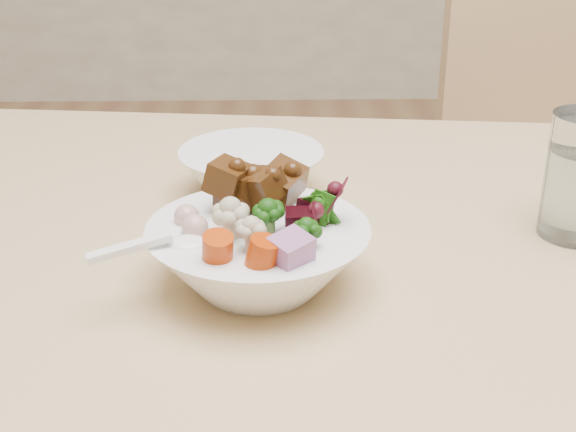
{
  "coord_description": "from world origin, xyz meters",
  "views": [
    {
      "loc": [
        -0.25,
        -0.59,
        1.06
      ],
      "look_at": [
        -0.23,
        0.04,
        0.77
      ],
      "focal_mm": 50.0,
      "sensor_mm": 36.0,
      "label": 1
    }
  ],
  "objects_px": {
    "dining_table": "(544,323)",
    "side_bowl": "(252,173)",
    "food_bowl": "(260,252)",
    "chair_far": "(575,172)"
  },
  "relations": [
    {
      "from": "chair_far",
      "to": "side_bowl",
      "type": "bearing_deg",
      "value": -146.85
    },
    {
      "from": "chair_far",
      "to": "food_bowl",
      "type": "relative_size",
      "value": 4.83
    },
    {
      "from": "food_bowl",
      "to": "side_bowl",
      "type": "distance_m",
      "value": 0.2
    },
    {
      "from": "dining_table",
      "to": "side_bowl",
      "type": "distance_m",
      "value": 0.35
    },
    {
      "from": "dining_table",
      "to": "side_bowl",
      "type": "bearing_deg",
      "value": 157.4
    },
    {
      "from": "chair_far",
      "to": "food_bowl",
      "type": "bearing_deg",
      "value": -136.32
    },
    {
      "from": "dining_table",
      "to": "side_bowl",
      "type": "relative_size",
      "value": 9.86
    },
    {
      "from": "dining_table",
      "to": "food_bowl",
      "type": "distance_m",
      "value": 0.3
    },
    {
      "from": "dining_table",
      "to": "chair_far",
      "type": "relative_size",
      "value": 1.67
    },
    {
      "from": "dining_table",
      "to": "side_bowl",
      "type": "xyz_separation_m",
      "value": [
        -0.29,
        0.16,
        0.1
      ]
    }
  ]
}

